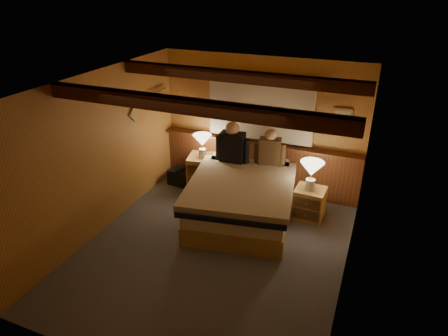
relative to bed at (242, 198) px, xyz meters
The scene contains 19 objects.
floor 1.04m from the bed, 94.62° to the right, with size 4.20×4.20×0.00m, color #535762.
ceiling 2.26m from the bed, 94.62° to the right, with size 4.20×4.20×0.00m, color #E1AE54.
wall_back 1.41m from the bed, 93.96° to the left, with size 3.60×3.60×0.00m, color #C39546.
wall_left 2.27m from the bed, 152.73° to the right, with size 4.20×4.20×0.00m, color #C39546.
wall_right 2.15m from the bed, 29.35° to the right, with size 4.20×4.20×0.00m, color #C39546.
wall_front 3.18m from the bed, 91.46° to the right, with size 3.60×3.60×0.00m, color #C39546.
wainscot 1.08m from the bed, 94.20° to the left, with size 3.60×0.23×0.94m.
curtain_window 1.57m from the bed, 94.22° to the left, with size 2.18×0.09×1.11m.
ceiling_beams 2.11m from the bed, 95.47° to the right, with size 3.60×1.65×0.16m.
coat_rail 2.30m from the bed, 161.32° to the left, with size 0.05×0.55×0.24m.
framed_print 2.06m from the bed, 41.10° to the left, with size 0.30×0.04×0.25m.
bed is the anchor object (origin of this frame).
nightstand_left 1.25m from the bed, 143.95° to the left, with size 0.65×0.60×0.61m.
nightstand_right 1.09m from the bed, 22.99° to the left, with size 0.48×0.44×0.51m.
lamp_left 1.35m from the bed, 145.57° to the left, with size 0.33×0.33×0.43m.
lamp_right 1.17m from the bed, 22.08° to the left, with size 0.37×0.37×0.48m.
person_left 0.95m from the bed, 124.05° to the left, with size 0.60×0.26×0.73m.
person_right 0.97m from the bed, 73.94° to the left, with size 0.52×0.27×0.64m.
duffel_bag 1.58m from the bed, 155.60° to the left, with size 0.52×0.34×0.35m.
Camera 1 is at (1.92, -4.25, 3.56)m, focal length 32.00 mm.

